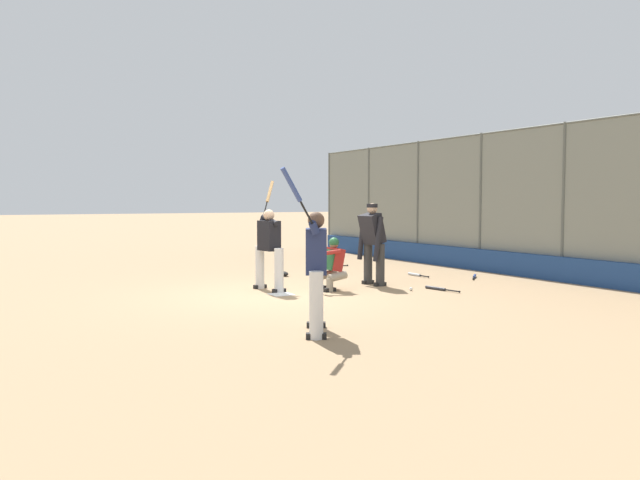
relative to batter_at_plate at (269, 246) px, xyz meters
The scene contains 15 objects.
ground_plane 1.14m from the batter_at_plate, behind, with size 160.00×160.00×0.00m, color #9E7F5B.
home_plate_marker 1.13m from the batter_at_plate, behind, with size 0.43×0.43×0.01m, color white.
backstop_fence 6.67m from the batter_at_plate, 95.78° to the right, with size 18.73×0.08×3.68m.
padding_wall 6.53m from the batter_at_plate, 95.87° to the right, with size 18.28×0.18×0.58m, color navy.
bleachers_beyond 9.31m from the batter_at_plate, 102.96° to the right, with size 13.05×2.50×1.48m.
batter_at_plate is the anchor object (origin of this frame).
catcher_behind_plate 1.33m from the batter_at_plate, 118.15° to the right, with size 0.59×0.69×1.10m.
umpire_home 2.37m from the batter_at_plate, 99.28° to the right, with size 0.74×0.48×1.81m.
batter_on_deck 4.32m from the batter_at_plate, 163.70° to the left, with size 0.90×1.03×2.31m.
spare_bat_near_backstop 3.64m from the batter_at_plate, 119.24° to the right, with size 0.92×0.18×0.07m.
spare_bat_by_padding 4.70m from the batter_at_plate, 47.36° to the right, with size 0.19×0.91×0.07m.
spare_bat_third_base_side 5.32m from the batter_at_plate, 96.09° to the right, with size 0.59×0.62×0.07m.
spare_bat_first_base_side 4.34m from the batter_at_plate, 83.91° to the right, with size 0.82×0.08×0.07m.
fielding_glove_on_dirt 2.61m from the batter_at_plate, 32.89° to the right, with size 0.33×0.25×0.12m.
baseball_loose 3.08m from the batter_at_plate, 121.03° to the right, with size 0.07×0.07×0.07m, color white.
Camera 1 is at (-11.07, 5.42, 1.87)m, focal length 35.00 mm.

